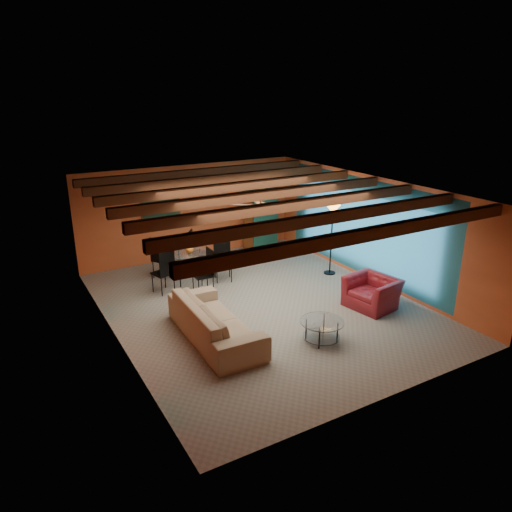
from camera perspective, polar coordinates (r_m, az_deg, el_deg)
room at (r=10.37m, az=0.25°, el=6.18°), size 6.52×8.01×2.71m
sofa at (r=9.58m, az=-4.90°, el=-7.63°), size 1.13×2.71×0.78m
armchair at (r=11.19m, az=13.62°, el=-4.24°), size 1.11×1.22×0.70m
coffee_table at (r=9.60m, az=7.82°, el=-8.81°), size 0.87×0.87×0.44m
dining_table at (r=12.25m, az=-7.87°, el=-0.67°), size 2.78×2.78×1.13m
armoire at (r=14.81m, az=0.64°, el=4.41°), size 1.13×0.77×1.80m
floor_lamp at (r=12.77m, az=8.95°, el=1.92°), size 0.47×0.47×1.90m
ceiling_fan at (r=10.28m, az=0.56°, el=6.05°), size 1.50×1.50×0.44m
painting at (r=13.61m, az=-11.30°, el=5.93°), size 1.05×0.03×0.65m
potted_plant at (r=14.56m, az=0.66°, el=8.70°), size 0.50×0.46×0.45m
vase at (r=12.04m, az=-8.01°, el=2.32°), size 0.24×0.24×0.20m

